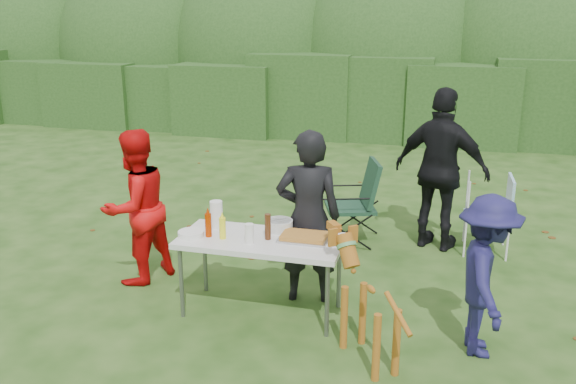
% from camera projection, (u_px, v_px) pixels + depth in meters
% --- Properties ---
extents(ground, '(80.00, 80.00, 0.00)m').
position_uv_depth(ground, '(276.00, 305.00, 5.87)').
color(ground, '#1E4211').
extents(hedge_row, '(22.00, 1.40, 1.70)m').
position_uv_depth(hedge_row, '(380.00, 100.00, 13.01)').
color(hedge_row, '#23471C').
rests_on(hedge_row, ground).
extents(shrub_backdrop, '(20.00, 2.60, 3.20)m').
position_uv_depth(shrub_backdrop, '(389.00, 58.00, 14.27)').
color(shrub_backdrop, '#3D6628').
rests_on(shrub_backdrop, ground).
extents(folding_table, '(1.50, 0.70, 0.74)m').
position_uv_depth(folding_table, '(261.00, 244.00, 5.56)').
color(folding_table, silver).
rests_on(folding_table, ground).
extents(person_cook, '(0.69, 0.52, 1.70)m').
position_uv_depth(person_cook, '(308.00, 217.00, 5.78)').
color(person_cook, black).
rests_on(person_cook, ground).
extents(person_red_jacket, '(0.87, 0.96, 1.60)m').
position_uv_depth(person_red_jacket, '(136.00, 207.00, 6.21)').
color(person_red_jacket, red).
rests_on(person_red_jacket, ground).
extents(person_black_puffy, '(1.21, 0.79, 1.90)m').
position_uv_depth(person_black_puffy, '(441.00, 170.00, 7.03)').
color(person_black_puffy, black).
rests_on(person_black_puffy, ground).
extents(child, '(0.60, 0.93, 1.36)m').
position_uv_depth(child, '(486.00, 276.00, 4.91)').
color(child, '#1C1A4E').
rests_on(child, ground).
extents(dog, '(0.96, 1.05, 0.97)m').
position_uv_depth(dog, '(370.00, 307.00, 4.82)').
color(dog, '#9D5B1A').
rests_on(dog, ground).
extents(camping_chair, '(0.82, 0.82, 1.03)m').
position_uv_depth(camping_chair, '(350.00, 202.00, 7.29)').
color(camping_chair, '#1B3E2A').
rests_on(camping_chair, ground).
extents(lawn_chair, '(0.56, 0.56, 0.92)m').
position_uv_depth(lawn_chair, '(487.00, 214.00, 7.06)').
color(lawn_chair, '#3895BF').
rests_on(lawn_chair, ground).
extents(food_tray, '(0.45, 0.30, 0.02)m').
position_uv_depth(food_tray, '(304.00, 239.00, 5.51)').
color(food_tray, '#B7B7BA').
rests_on(food_tray, folding_table).
extents(focaccia_bread, '(0.40, 0.26, 0.04)m').
position_uv_depth(focaccia_bread, '(304.00, 236.00, 5.50)').
color(focaccia_bread, '#B5762C').
rests_on(focaccia_bread, food_tray).
extents(mustard_bottle, '(0.06, 0.06, 0.20)m').
position_uv_depth(mustard_bottle, '(223.00, 228.00, 5.51)').
color(mustard_bottle, yellow).
rests_on(mustard_bottle, folding_table).
extents(ketchup_bottle, '(0.06, 0.06, 0.22)m').
position_uv_depth(ketchup_bottle, '(208.00, 225.00, 5.56)').
color(ketchup_bottle, '#A02800').
rests_on(ketchup_bottle, folding_table).
extents(beer_bottle, '(0.06, 0.06, 0.24)m').
position_uv_depth(beer_bottle, '(268.00, 227.00, 5.49)').
color(beer_bottle, '#47230F').
rests_on(beer_bottle, folding_table).
extents(paper_towel_roll, '(0.12, 0.12, 0.26)m').
position_uv_depth(paper_towel_roll, '(216.00, 214.00, 5.79)').
color(paper_towel_roll, white).
rests_on(paper_towel_roll, folding_table).
extents(cup_stack, '(0.08, 0.08, 0.18)m').
position_uv_depth(cup_stack, '(249.00, 234.00, 5.41)').
color(cup_stack, white).
rests_on(cup_stack, folding_table).
extents(pasta_bowl, '(0.26, 0.26, 0.10)m').
position_uv_depth(pasta_bowl, '(279.00, 225.00, 5.73)').
color(pasta_bowl, silver).
rests_on(pasta_bowl, folding_table).
extents(plate_stack, '(0.24, 0.24, 0.05)m').
position_uv_depth(plate_stack, '(191.00, 234.00, 5.59)').
color(plate_stack, white).
rests_on(plate_stack, folding_table).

